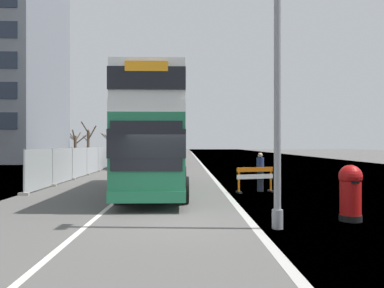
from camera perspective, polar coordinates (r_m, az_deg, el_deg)
name	(u,v)px	position (r m, az deg, el deg)	size (l,w,h in m)	color
ground	(185,223)	(10.85, -1.04, -11.98)	(140.00, 280.00, 0.10)	#565451
double_decker_bus	(157,135)	(17.14, -5.35, 1.42)	(2.84, 10.98, 4.94)	#1E6B47
lamppost_foreground	(277,60)	(10.16, 12.93, 12.35)	(0.29, 0.70, 9.23)	gray
red_pillar_postbox	(350,190)	(11.64, 23.07, -6.53)	(0.65, 0.65, 1.61)	black
roadworks_barrier	(255,176)	(17.19, 9.61, -4.92)	(1.78, 0.87, 1.14)	orange
construction_site_fence	(87,162)	(27.14, -15.81, -2.61)	(0.44, 20.60, 2.00)	#A8AAAD
car_oncoming_near	(129,158)	(32.73, -9.64, -2.12)	(1.99, 4.00, 2.09)	gray
car_receding_mid	(176,154)	(41.39, -2.54, -1.52)	(1.90, 4.19, 2.32)	maroon
bare_tree_far_verge_near	(88,141)	(56.12, -15.59, 0.37)	(2.45, 2.22, 5.44)	#4C3D2D
bare_tree_far_verge_mid	(108,142)	(63.13, -12.68, 0.36)	(2.58, 2.65, 5.35)	#4C3D2D
bare_tree_far_verge_far	(75,144)	(58.75, -17.40, -0.02)	(2.77, 2.79, 4.31)	#4C3D2D
pedestrian_at_kerb	(260,172)	(17.59, 10.39, -4.22)	(0.34, 0.34, 1.79)	#2D3342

